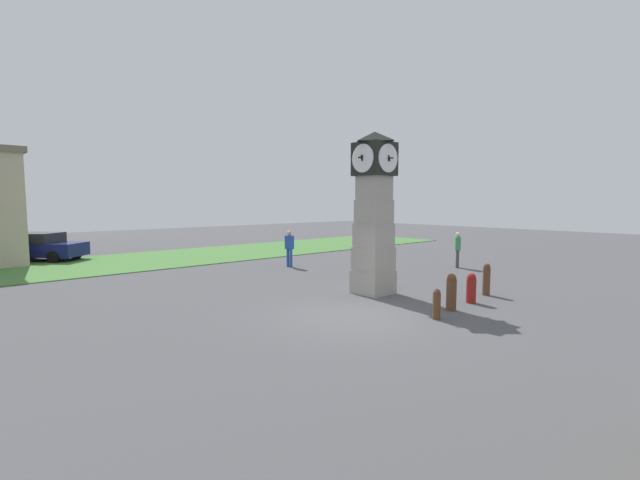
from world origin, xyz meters
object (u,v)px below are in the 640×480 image
(bollard_mid_row, at_px, (471,288))
(pedestrian_by_cars, at_px, (289,246))
(bollard_end_row, at_px, (437,304))
(car_far_lot, at_px, (40,246))
(pedestrian_crossing_lot, at_px, (458,247))
(clock_tower, at_px, (374,213))
(bollard_near_tower, at_px, (486,279))
(bollard_far_row, at_px, (451,292))

(bollard_mid_row, bearing_deg, pedestrian_by_cars, 88.11)
(bollard_end_row, relative_size, pedestrian_by_cars, 0.47)
(car_far_lot, height_order, pedestrian_crossing_lot, pedestrian_crossing_lot)
(pedestrian_by_cars, bearing_deg, clock_tower, -102.95)
(bollard_near_tower, xyz_separation_m, car_far_lot, (-9.85, 20.18, 0.22))
(bollard_mid_row, xyz_separation_m, bollard_end_row, (-2.45, -0.34, -0.06))
(clock_tower, relative_size, bollard_far_row, 5.09)
(clock_tower, bearing_deg, bollard_far_row, -91.26)
(clock_tower, xyz_separation_m, car_far_lot, (-7.18, 17.41, -2.02))
(car_far_lot, bearing_deg, pedestrian_by_cars, -50.57)
(car_far_lot, bearing_deg, bollard_mid_row, -67.58)
(pedestrian_by_cars, bearing_deg, car_far_lot, 129.43)
(bollard_end_row, bearing_deg, pedestrian_by_cars, 74.67)
(clock_tower, height_order, bollard_far_row, clock_tower)
(clock_tower, bearing_deg, pedestrian_crossing_lot, 8.70)
(clock_tower, height_order, bollard_end_row, clock_tower)
(bollard_near_tower, relative_size, bollard_mid_row, 1.15)
(car_far_lot, height_order, pedestrian_by_cars, pedestrian_by_cars)
(car_far_lot, bearing_deg, pedestrian_crossing_lot, -48.10)
(bollard_near_tower, distance_m, bollard_far_row, 2.75)
(clock_tower, height_order, bollard_mid_row, clock_tower)
(bollard_far_row, bearing_deg, clock_tower, 88.74)
(bollard_near_tower, bearing_deg, pedestrian_by_cars, 96.58)
(pedestrian_by_cars, bearing_deg, bollard_near_tower, -83.42)
(bollard_mid_row, bearing_deg, bollard_near_tower, 9.08)
(bollard_near_tower, relative_size, bollard_far_row, 1.01)
(clock_tower, relative_size, car_far_lot, 1.26)
(bollard_near_tower, xyz_separation_m, pedestrian_by_cars, (-1.10, 9.55, 0.47))
(bollard_far_row, xyz_separation_m, pedestrian_crossing_lot, (7.49, 4.22, 0.44))
(clock_tower, height_order, car_far_lot, clock_tower)
(bollard_near_tower, height_order, pedestrian_by_cars, pedestrian_by_cars)
(clock_tower, height_order, bollard_near_tower, clock_tower)
(bollard_near_tower, bearing_deg, bollard_far_row, -173.31)
(pedestrian_crossing_lot, distance_m, pedestrian_by_cars, 8.14)
(bollard_mid_row, bearing_deg, pedestrian_crossing_lot, 33.72)
(bollard_mid_row, xyz_separation_m, pedestrian_crossing_lot, (6.19, 4.13, 0.51))
(bollard_near_tower, height_order, pedestrian_crossing_lot, pedestrian_crossing_lot)
(bollard_end_row, xyz_separation_m, car_far_lot, (-5.97, 20.75, 0.35))
(bollard_near_tower, bearing_deg, bollard_mid_row, -170.92)
(bollard_far_row, relative_size, pedestrian_by_cars, 0.61)
(bollard_near_tower, height_order, bollard_mid_row, bollard_near_tower)
(bollard_mid_row, distance_m, pedestrian_crossing_lot, 7.45)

